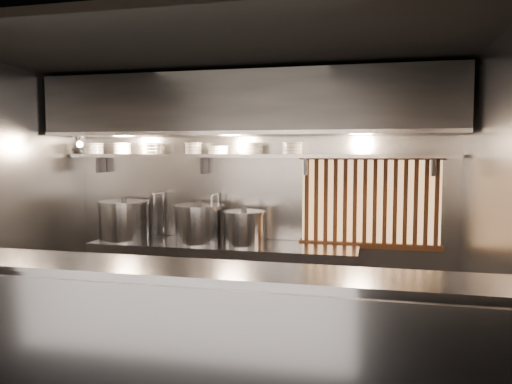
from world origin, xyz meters
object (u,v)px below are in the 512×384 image
at_px(stock_pot_mid, 244,228).
at_px(stock_pot_right, 200,224).
at_px(heat_lamp, 78,139).
at_px(stock_pot_left, 124,220).
at_px(pendant_bulb, 241,149).

bearing_deg(stock_pot_mid, stock_pot_right, 176.19).
bearing_deg(heat_lamp, stock_pot_mid, 7.07).
bearing_deg(stock_pot_mid, stock_pot_left, 178.92).
height_order(stock_pot_left, stock_pot_mid, stock_pot_left).
height_order(heat_lamp, stock_pot_left, heat_lamp).
distance_m(stock_pot_left, stock_pot_right, 0.93).
height_order(pendant_bulb, stock_pot_mid, pendant_bulb).
bearing_deg(pendant_bulb, stock_pot_mid, -62.13).
bearing_deg(heat_lamp, stock_pot_right, 11.30).
distance_m(pendant_bulb, stock_pot_left, 1.63).
height_order(stock_pot_mid, stock_pot_right, stock_pot_right).
distance_m(pendant_bulb, stock_pot_right, 0.97).
bearing_deg(stock_pot_left, heat_lamp, -147.44).
bearing_deg(pendant_bulb, stock_pot_right, -169.84).
bearing_deg(heat_lamp, stock_pot_left, 32.56).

